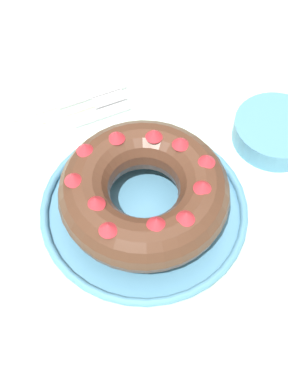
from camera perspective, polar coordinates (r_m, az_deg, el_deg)
ground_plane at (r=1.49m, az=0.26°, el=-16.30°), size 8.00×8.00×0.00m
dining_table at (r=0.89m, az=0.43°, el=-3.84°), size 1.38×1.11×0.73m
serving_dish at (r=0.80m, az=0.00°, el=-1.91°), size 0.31×0.31×0.02m
bundt_cake at (r=0.76m, az=-0.00°, el=0.04°), size 0.25×0.25×0.09m
fork at (r=0.94m, az=-7.04°, el=8.66°), size 0.02×0.21×0.01m
serving_knife at (r=0.95m, az=-9.42°, el=9.05°), size 0.02×0.23×0.01m
cake_knife at (r=0.92m, az=-7.63°, el=7.24°), size 0.02×0.18×0.01m
side_bowl at (r=0.91m, az=13.89°, el=6.29°), size 0.14×0.14×0.04m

